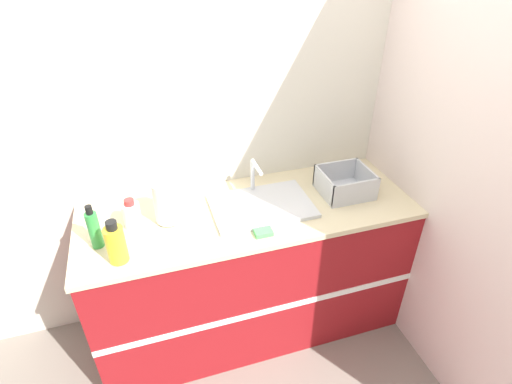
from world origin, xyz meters
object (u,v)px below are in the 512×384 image
(sink, at_px, (261,204))
(bottle_white_spray, at_px, (132,215))
(bottle_yellow, at_px, (116,244))
(paper_towel_roll, at_px, (167,202))
(bottle_green, at_px, (94,229))
(dish_rack, at_px, (345,185))

(sink, xyz_separation_m, bottle_white_spray, (-0.68, 0.03, 0.06))
(sink, height_order, bottle_yellow, bottle_yellow)
(bottle_yellow, height_order, bottle_white_spray, bottle_yellow)
(sink, height_order, bottle_white_spray, sink)
(paper_towel_roll, relative_size, bottle_green, 1.00)
(sink, bearing_deg, paper_towel_roll, 177.42)
(sink, relative_size, bottle_green, 2.34)
(dish_rack, distance_m, bottle_white_spray, 1.18)
(paper_towel_roll, distance_m, bottle_white_spray, 0.19)
(sink, distance_m, paper_towel_roll, 0.51)
(bottle_white_spray, height_order, bottle_green, bottle_green)
(sink, height_order, dish_rack, sink)
(dish_rack, bearing_deg, sink, 179.25)
(bottle_yellow, height_order, bottle_green, bottle_green)
(bottle_yellow, relative_size, bottle_green, 0.95)
(bottle_white_spray, xyz_separation_m, bottle_green, (-0.17, -0.11, 0.03))
(dish_rack, bearing_deg, bottle_green, -177.01)
(bottle_yellow, bearing_deg, sink, 15.64)
(dish_rack, relative_size, bottle_green, 1.21)
(dish_rack, relative_size, bottle_white_spray, 1.73)
(paper_towel_roll, relative_size, bottle_yellow, 1.06)
(paper_towel_roll, height_order, dish_rack, paper_towel_roll)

